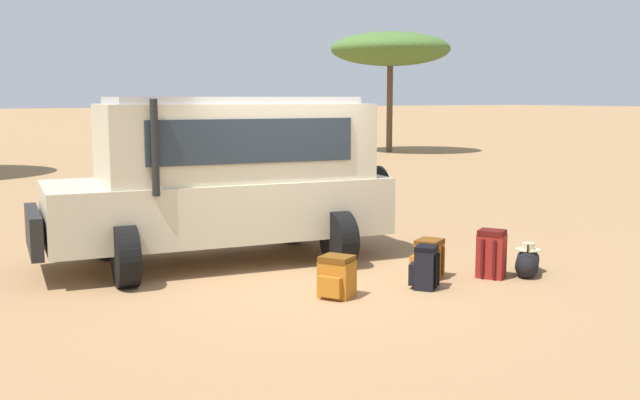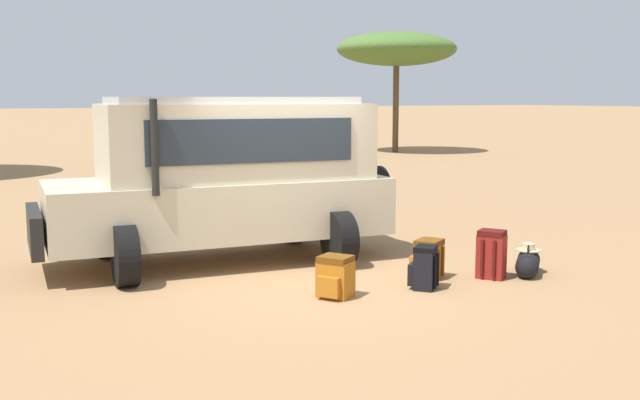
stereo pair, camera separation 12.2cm
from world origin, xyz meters
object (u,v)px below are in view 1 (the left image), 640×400
Objects in this scene: safari_vehicle at (225,175)px; backpack_near_rear_wheel at (336,277)px; backpack_cluster_center at (428,259)px; duffel_bag_low_black_case at (527,262)px; acacia_tree_right_mid at (390,49)px; backpack_beside_front_wheel at (492,254)px; backpack_outermost at (425,268)px.

safari_vehicle reaches higher than backpack_near_rear_wheel.
safari_vehicle is 10.22× the size of backpack_cluster_center.
safari_vehicle is 4.51m from duffel_bag_low_black_case.
safari_vehicle is at bearing 129.89° from backpack_cluster_center.
duffel_bag_low_black_case is 23.49m from acacia_tree_right_mid.
safari_vehicle is 10.58× the size of backpack_near_rear_wheel.
backpack_outermost is (-1.15, -0.03, -0.05)m from backpack_beside_front_wheel.
backpack_outermost is 0.11× the size of acacia_tree_right_mid.
acacia_tree_right_mid is (14.95, 17.10, 3.19)m from safari_vehicle.
backpack_outermost is (1.57, -2.78, -1.02)m from safari_vehicle.
acacia_tree_right_mid reaches higher than safari_vehicle.
backpack_beside_front_wheel is 0.61m from duffel_bag_low_black_case.
backpack_near_rear_wheel is 0.74× the size of duffel_bag_low_black_case.
backpack_outermost is at bearing -131.95° from backpack_cluster_center.
backpack_near_rear_wheel is at bearing 174.81° from duffel_bag_low_black_case.
backpack_outermost reaches higher than backpack_near_rear_wheel.
backpack_outermost is at bearing -123.94° from acacia_tree_right_mid.
safari_vehicle is 9.74× the size of backpack_outermost.
backpack_cluster_center reaches higher than duffel_bag_low_black_case.
backpack_outermost is (1.20, -0.21, 0.02)m from backpack_near_rear_wheel.
backpack_near_rear_wheel is at bearing 175.66° from backpack_beside_front_wheel.
backpack_cluster_center is at bearing 159.91° from duffel_bag_low_black_case.
backpack_beside_front_wheel is 1.28× the size of backpack_near_rear_wheel.
acacia_tree_right_mid is at bearing 56.26° from backpack_cluster_center.
backpack_beside_front_wheel reaches higher than backpack_cluster_center.
safari_vehicle is 3.36m from backpack_outermost.
backpack_cluster_center is (-0.76, 0.40, -0.06)m from backpack_beside_front_wheel.
backpack_near_rear_wheel is 2.95m from duffel_bag_low_black_case.
backpack_outermost is 0.80× the size of duffel_bag_low_black_case.
backpack_near_rear_wheel is 0.10× the size of acacia_tree_right_mid.
backpack_cluster_center is 23.77m from acacia_tree_right_mid.
safari_vehicle is at bearing 134.70° from backpack_beside_front_wheel.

